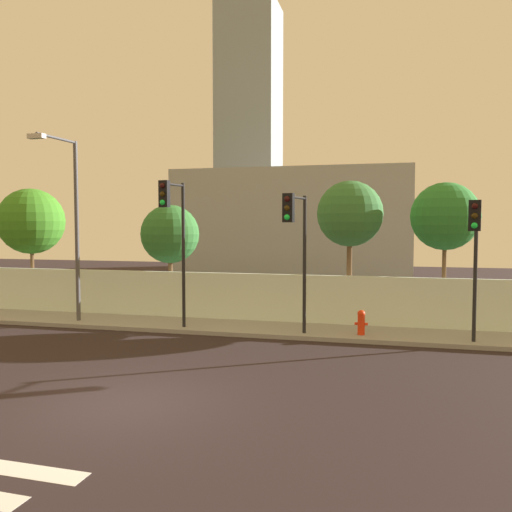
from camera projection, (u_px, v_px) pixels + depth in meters
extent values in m
plane|color=black|center=(124.00, 403.00, 11.42)|extent=(80.00, 80.00, 0.00)
cube|color=gray|center=(233.00, 328.00, 19.35)|extent=(36.00, 2.40, 0.15)
cube|color=silver|center=(243.00, 296.00, 20.53)|extent=(36.00, 0.18, 1.80)
cube|color=silver|center=(33.00, 472.00, 8.23)|extent=(1.81, 0.49, 0.01)
cylinder|color=black|center=(304.00, 265.00, 17.91)|extent=(0.12, 0.12, 4.66)
cylinder|color=black|center=(297.00, 198.00, 17.07)|extent=(0.35, 1.53, 0.08)
cube|color=black|center=(288.00, 208.00, 16.39)|extent=(0.37, 0.26, 0.90)
sphere|color=black|center=(287.00, 199.00, 16.27)|extent=(0.18, 0.18, 0.18)
sphere|color=#33260A|center=(287.00, 208.00, 16.28)|extent=(0.18, 0.18, 0.18)
sphere|color=#19F24C|center=(287.00, 217.00, 16.30)|extent=(0.18, 0.18, 0.18)
cylinder|color=black|center=(475.00, 272.00, 16.59)|extent=(0.12, 0.12, 4.40)
cylinder|color=black|center=(476.00, 204.00, 15.88)|extent=(0.31, 1.28, 0.08)
cube|color=black|center=(475.00, 216.00, 15.31)|extent=(0.37, 0.26, 0.90)
sphere|color=black|center=(475.00, 206.00, 15.19)|extent=(0.18, 0.18, 0.18)
sphere|color=#33260A|center=(475.00, 216.00, 15.20)|extent=(0.18, 0.18, 0.18)
sphere|color=#19F24C|center=(474.00, 226.00, 15.22)|extent=(0.18, 0.18, 0.18)
cylinder|color=black|center=(183.00, 255.00, 18.97)|extent=(0.12, 0.12, 5.17)
cylinder|color=black|center=(174.00, 185.00, 18.26)|extent=(0.26, 1.21, 0.08)
cube|color=black|center=(164.00, 194.00, 17.72)|extent=(0.37, 0.25, 0.90)
sphere|color=black|center=(162.00, 186.00, 17.59)|extent=(0.18, 0.18, 0.18)
sphere|color=#33260A|center=(162.00, 194.00, 17.61)|extent=(0.18, 0.18, 0.18)
sphere|color=#19F24C|center=(162.00, 202.00, 17.63)|extent=(0.18, 0.18, 0.18)
cylinder|color=#4C4C51|center=(77.00, 232.00, 20.20)|extent=(0.16, 0.16, 6.83)
cylinder|color=#4C4C51|center=(57.00, 138.00, 18.96)|extent=(0.17, 2.16, 0.10)
cube|color=beige|center=(36.00, 136.00, 17.93)|extent=(0.61, 0.26, 0.16)
cylinder|color=red|center=(361.00, 325.00, 17.73)|extent=(0.24, 0.24, 0.67)
sphere|color=red|center=(361.00, 314.00, 17.71)|extent=(0.26, 0.26, 0.26)
cylinder|color=red|center=(356.00, 324.00, 17.77)|extent=(0.10, 0.09, 0.09)
cylinder|color=red|center=(366.00, 324.00, 17.69)|extent=(0.10, 0.09, 0.09)
cylinder|color=brown|center=(33.00, 274.00, 24.15)|extent=(0.17, 0.17, 3.17)
sphere|color=#3B8321|center=(31.00, 221.00, 24.00)|extent=(2.97, 2.97, 2.97)
cylinder|color=brown|center=(170.00, 282.00, 22.49)|extent=(0.20, 0.20, 2.76)
sphere|color=#2F7030|center=(170.00, 234.00, 22.37)|extent=(2.47, 2.47, 2.47)
cylinder|color=brown|center=(349.00, 277.00, 20.62)|extent=(0.21, 0.21, 3.56)
sphere|color=#357337|center=(350.00, 214.00, 20.48)|extent=(2.55, 2.55, 2.55)
cylinder|color=brown|center=(444.00, 281.00, 19.77)|extent=(0.16, 0.16, 3.45)
sphere|color=#2B7C31|center=(445.00, 216.00, 19.62)|extent=(2.52, 2.52, 2.52)
cube|color=#989898|center=(293.00, 228.00, 34.06)|extent=(14.66, 6.00, 7.26)
cube|color=gray|center=(249.00, 137.00, 46.71)|extent=(5.05, 5.00, 23.01)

